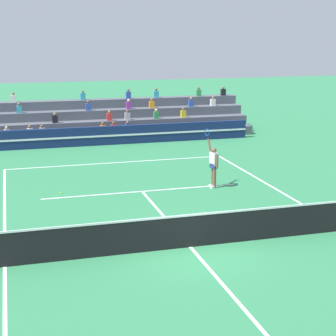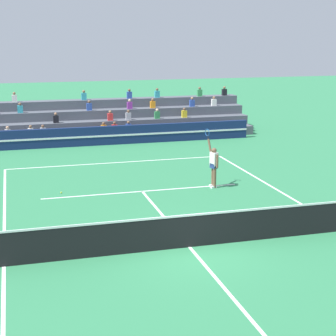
# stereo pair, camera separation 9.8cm
# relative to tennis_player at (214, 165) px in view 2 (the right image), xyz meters

# --- Properties ---
(ground_plane) EXTENTS (120.00, 120.00, 0.00)m
(ground_plane) POSITION_rel_tennis_player_xyz_m (-3.07, -6.26, -0.99)
(ground_plane) COLOR #2D7A4C
(court_lines) EXTENTS (11.10, 23.90, 0.01)m
(court_lines) POSITION_rel_tennis_player_xyz_m (-3.07, -6.26, -0.98)
(court_lines) COLOR white
(court_lines) RESTS_ON ground
(tennis_net) EXTENTS (12.00, 0.10, 1.10)m
(tennis_net) POSITION_rel_tennis_player_xyz_m (-3.07, -6.26, -0.44)
(tennis_net) COLOR black
(tennis_net) RESTS_ON ground
(sponsor_banner_wall) EXTENTS (18.00, 0.26, 1.10)m
(sponsor_banner_wall) POSITION_rel_tennis_player_xyz_m (-3.07, 10.34, -0.44)
(sponsor_banner_wall) COLOR navy
(sponsor_banner_wall) RESTS_ON ground
(bleacher_stand) EXTENTS (19.76, 3.80, 2.83)m
(bleacher_stand) POSITION_rel_tennis_player_xyz_m (-3.07, 13.51, -0.16)
(bleacher_stand) COLOR #4C515B
(bleacher_stand) RESTS_ON ground
(tennis_player) EXTENTS (0.36, 0.95, 2.49)m
(tennis_player) POSITION_rel_tennis_player_xyz_m (0.00, 0.00, 0.00)
(tennis_player) COLOR brown
(tennis_player) RESTS_ON ground
(tennis_ball) EXTENTS (0.07, 0.07, 0.07)m
(tennis_ball) POSITION_rel_tennis_player_xyz_m (-6.33, 0.78, -0.95)
(tennis_ball) COLOR #C6DB33
(tennis_ball) RESTS_ON ground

